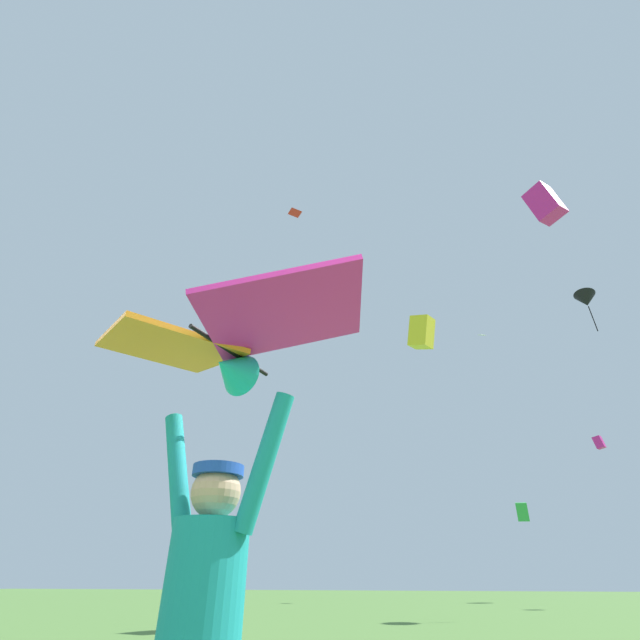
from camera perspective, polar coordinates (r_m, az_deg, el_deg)
kite_flyer_person at (r=2.20m, az=-15.72°, el=-35.58°), size 0.81×0.42×1.92m
held_stunt_kite at (r=2.41m, az=-12.47°, el=-2.81°), size 1.73×1.11×0.40m
distant_kite_magenta_high_left at (r=30.00m, az=32.93°, el=-13.42°), size 0.65×0.59×0.73m
distant_kite_yellow_overhead_distant at (r=18.69m, az=13.26°, el=-1.59°), size 1.30×1.33×1.56m
distant_kite_green_low_right at (r=33.31m, az=25.16°, el=-21.95°), size 0.78×0.95×1.21m
distant_kite_white_high_right at (r=40.68m, az=20.61°, el=-1.82°), size 0.80×0.74×0.42m
distant_kite_black_mid_left at (r=27.08m, az=31.69°, el=2.27°), size 1.30×1.31×2.47m
distant_kite_red_mid_right at (r=28.82m, az=-3.32°, el=14.01°), size 0.82×0.82×0.19m
distant_kite_magenta_low_left at (r=18.89m, az=27.54°, el=13.45°), size 1.49×1.27×1.61m
marker_flag at (r=8.86m, az=-10.54°, el=-27.68°), size 0.30×0.24×1.85m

